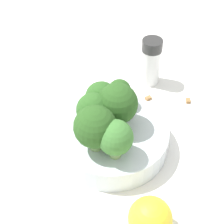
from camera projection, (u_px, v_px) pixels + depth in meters
ground_plane at (112, 146)px, 0.53m from camera, size 3.00×3.00×0.00m
bowl at (112, 138)px, 0.52m from camera, size 0.16×0.16×0.03m
broccoli_floret_0 at (117, 104)px, 0.49m from camera, size 0.06×0.06×0.07m
broccoli_floret_1 at (95, 127)px, 0.46m from camera, size 0.05×0.05×0.07m
broccoli_floret_2 at (119, 92)px, 0.53m from camera, size 0.03×0.03×0.04m
broccoli_floret_3 at (93, 112)px, 0.49m from camera, size 0.05×0.05×0.06m
broccoli_floret_4 at (115, 138)px, 0.45m from camera, size 0.05×0.05×0.06m
broccoli_floret_5 at (101, 98)px, 0.51m from camera, size 0.05×0.05×0.05m
pepper_shaker at (151, 61)px, 0.61m from camera, size 0.03×0.03×0.08m
lemon_wedge at (150, 218)px, 0.42m from camera, size 0.05×0.05×0.05m
almond_crumb_1 at (148, 97)px, 0.60m from camera, size 0.01×0.01×0.01m
almond_crumb_2 at (188, 100)px, 0.60m from camera, size 0.01×0.01×0.01m
almond_crumb_3 at (129, 93)px, 0.61m from camera, size 0.01×0.01×0.01m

